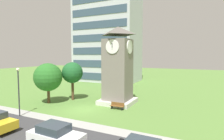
{
  "coord_description": "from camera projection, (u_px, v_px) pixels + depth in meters",
  "views": [
    {
      "loc": [
        13.31,
        -18.74,
        6.88
      ],
      "look_at": [
        1.39,
        5.87,
        4.69
      ],
      "focal_mm": 29.25,
      "sensor_mm": 36.0,
      "label": 1
    }
  ],
  "objects": [
    {
      "name": "kerb_strip",
      "position": [
        59.0,
        120.0,
        19.43
      ],
      "size": [
        120.0,
        1.6,
        0.01
      ],
      "primitive_type": "cube",
      "color": "#9E9E99",
      "rests_on": "ground"
    },
    {
      "name": "office_building",
      "position": [
        108.0,
        39.0,
        49.32
      ],
      "size": [
        16.45,
        10.37,
        22.4
      ],
      "color": "#B7BCC6",
      "rests_on": "ground"
    },
    {
      "name": "parked_car_white",
      "position": [
        56.0,
        135.0,
        13.78
      ],
      "size": [
        4.43,
        2.11,
        1.69
      ],
      "color": "silver",
      "rests_on": "ground"
    },
    {
      "name": "tree_by_building",
      "position": [
        48.0,
        77.0,
        26.02
      ],
      "size": [
        4.0,
        4.0,
        5.79
      ],
      "color": "#513823",
      "rests_on": "ground"
    },
    {
      "name": "street_asphalt",
      "position": [
        24.0,
        136.0,
        15.49
      ],
      "size": [
        120.0,
        7.2,
        0.01
      ],
      "primitive_type": "cube",
      "color": "#38383A",
      "rests_on": "ground"
    },
    {
      "name": "park_bench",
      "position": [
        117.0,
        106.0,
        23.27
      ],
      "size": [
        1.81,
        0.53,
        0.88
      ],
      "color": "brown",
      "rests_on": "ground"
    },
    {
      "name": "street_lamp",
      "position": [
        19.0,
        86.0,
        20.44
      ],
      "size": [
        0.36,
        0.36,
        5.5
      ],
      "color": "#333338",
      "rests_on": "ground"
    },
    {
      "name": "tree_streetside",
      "position": [
        72.0,
        73.0,
        28.0
      ],
      "size": [
        3.21,
        3.21,
        5.86
      ],
      "color": "#513823",
      "rests_on": "ground"
    },
    {
      "name": "clock_tower",
      "position": [
        118.0,
        69.0,
        25.9
      ],
      "size": [
        4.65,
        4.65,
        10.91
      ],
      "color": "slate",
      "rests_on": "ground"
    },
    {
      "name": "ground_plane",
      "position": [
        82.0,
        110.0,
        23.14
      ],
      "size": [
        160.0,
        160.0,
        0.0
      ],
      "primitive_type": "plane",
      "color": "#567F38"
    }
  ]
}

